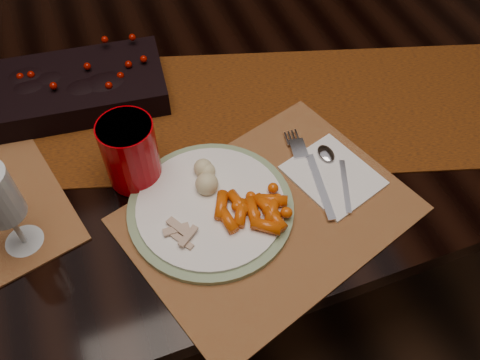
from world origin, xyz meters
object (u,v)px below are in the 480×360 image
object	(u,v)px
turkey_shreds	(177,234)
napkin	(333,175)
baby_carrots	(252,215)
wine_glass	(5,212)
centerpiece	(72,85)
placemat_main	(269,214)
mashed_potatoes	(206,173)
red_cup	(130,153)
dinner_plate	(211,207)
dining_table	(197,198)

from	to	relation	value
turkey_shreds	napkin	xyz separation A→B (m)	(0.29, 0.03, -0.02)
baby_carrots	wine_glass	world-z (taller)	wine_glass
wine_glass	napkin	bearing A→B (deg)	-5.86
baby_carrots	centerpiece	bearing A→B (deg)	119.29
turkey_shreds	wine_glass	world-z (taller)	wine_glass
placemat_main	baby_carrots	bearing A→B (deg)	175.67
turkey_shreds	mashed_potatoes	bearing A→B (deg)	49.33
red_cup	dinner_plate	bearing A→B (deg)	-48.48
centerpiece	wine_glass	distance (m)	0.33
centerpiece	turkey_shreds	bearing A→B (deg)	-75.54
dinner_plate	turkey_shreds	distance (m)	0.08
baby_carrots	mashed_potatoes	bearing A→B (deg)	114.44
dining_table	wine_glass	xyz separation A→B (m)	(-0.34, -0.25, 0.46)
turkey_shreds	red_cup	size ratio (longest dim) A/B	0.50
placemat_main	napkin	world-z (taller)	napkin
napkin	red_cup	bearing A→B (deg)	141.22
dinner_plate	mashed_potatoes	xyz separation A→B (m)	(0.01, 0.05, 0.03)
dining_table	wine_glass	distance (m)	0.62
centerpiece	dining_table	bearing A→B (deg)	-13.29
baby_carrots	turkey_shreds	world-z (taller)	baby_carrots
baby_carrots	napkin	bearing A→B (deg)	14.00
placemat_main	dinner_plate	distance (m)	0.10
centerpiece	red_cup	bearing A→B (deg)	-73.80
dinner_plate	mashed_potatoes	distance (m)	0.06
baby_carrots	napkin	size ratio (longest dim) A/B	0.76
dinner_plate	red_cup	xyz separation A→B (m)	(-0.10, 0.11, 0.06)
baby_carrots	mashed_potatoes	xyz separation A→B (m)	(-0.04, 0.10, 0.01)
dining_table	mashed_potatoes	world-z (taller)	mashed_potatoes
mashed_potatoes	centerpiece	bearing A→B (deg)	120.81
placemat_main	red_cup	bearing A→B (deg)	122.39
baby_carrots	wine_glass	xyz separation A→B (m)	(-0.35, 0.09, 0.06)
centerpiece	turkey_shreds	distance (m)	0.40
dining_table	placemat_main	xyz separation A→B (m)	(0.04, -0.33, 0.38)
mashed_potatoes	wine_glass	distance (m)	0.31
napkin	wine_glass	world-z (taller)	wine_glass
dining_table	turkey_shreds	bearing A→B (deg)	-108.20
napkin	turkey_shreds	bearing A→B (deg)	168.12
turkey_shreds	dining_table	bearing A→B (deg)	71.80
centerpiece	red_cup	size ratio (longest dim) A/B	2.80
turkey_shreds	wine_glass	size ratio (longest dim) A/B	0.36
placemat_main	turkey_shreds	xyz separation A→B (m)	(-0.15, 0.00, 0.02)
dining_table	red_cup	size ratio (longest dim) A/B	14.36
dinner_plate	placemat_main	bearing A→B (deg)	-24.88
centerpiece	red_cup	world-z (taller)	red_cup
centerpiece	dinner_plate	size ratio (longest dim) A/B	1.28
placemat_main	wine_glass	xyz separation A→B (m)	(-0.38, 0.09, 0.09)
red_cup	mashed_potatoes	bearing A→B (deg)	-30.05
baby_carrots	red_cup	xyz separation A→B (m)	(-0.15, 0.16, 0.04)
dining_table	mashed_potatoes	distance (m)	0.48
red_cup	wine_glass	size ratio (longest dim) A/B	0.72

